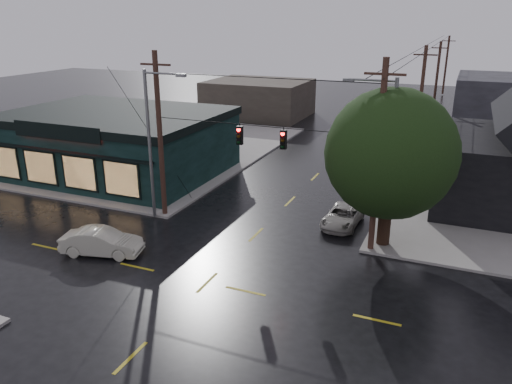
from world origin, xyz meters
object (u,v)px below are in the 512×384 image
at_px(utility_pole_nw, 165,215).
at_px(suv_silver, 343,216).
at_px(corner_tree, 391,154).
at_px(utility_pole_ne, 370,250).
at_px(sedan_cream, 102,242).

bearing_deg(utility_pole_nw, suv_silver, 14.73).
bearing_deg(utility_pole_nw, corner_tree, 3.71).
distance_m(utility_pole_nw, utility_pole_ne, 13.00).
bearing_deg(corner_tree, utility_pole_nw, -176.29).
bearing_deg(sedan_cream, corner_tree, -77.69).
bearing_deg(utility_pole_nw, sedan_cream, -90.54).
bearing_deg(corner_tree, suv_silver, 144.22).
xyz_separation_m(corner_tree, suv_silver, (-2.72, 1.96, -4.65)).
bearing_deg(utility_pole_ne, sedan_cream, -155.38).
height_order(utility_pole_nw, suv_silver, utility_pole_nw).
xyz_separation_m(corner_tree, sedan_cream, (-13.56, -6.86, -4.53)).
bearing_deg(corner_tree, utility_pole_ne, -119.72).
height_order(utility_pole_nw, sedan_cream, utility_pole_nw).
xyz_separation_m(utility_pole_ne, suv_silver, (-2.22, 2.84, 0.58)).
relative_size(sedan_cream, suv_silver, 1.03).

